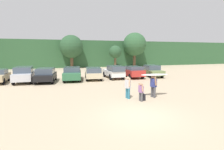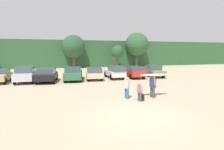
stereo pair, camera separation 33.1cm
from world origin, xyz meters
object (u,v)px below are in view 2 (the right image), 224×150
(surfboard_white, at_px, (154,75))
(backpack_dropped, at_px, (142,97))
(parked_car_black, at_px, (47,75))
(parked_car_white, at_px, (115,72))
(person_adult, at_px, (153,85))
(parked_car_red, at_px, (133,71))
(parked_car_olive_green, at_px, (153,71))
(parked_car_forest_green, at_px, (73,73))
(person_child, at_px, (140,91))
(person_companion, at_px, (127,86))
(parked_car_silver, at_px, (26,74))
(parked_car_champagne, at_px, (94,73))

(surfboard_white, bearing_deg, backpack_dropped, 28.85)
(parked_car_black, height_order, parked_car_white, parked_car_white)
(person_adult, bearing_deg, parked_car_white, -98.32)
(parked_car_white, relative_size, parked_car_red, 1.00)
(parked_car_olive_green, bearing_deg, backpack_dropped, 154.40)
(parked_car_forest_green, bearing_deg, person_adult, -145.75)
(person_child, distance_m, person_companion, 1.10)
(parked_car_red, distance_m, backpack_dropped, 10.84)
(parked_car_red, distance_m, surfboard_white, 9.93)
(surfboard_white, bearing_deg, person_child, 29.72)
(parked_car_forest_green, bearing_deg, parked_car_white, -84.28)
(parked_car_white, height_order, parked_car_olive_green, parked_car_white)
(parked_car_silver, distance_m, surfboard_white, 14.28)
(parked_car_forest_green, bearing_deg, parked_car_silver, 94.66)
(parked_car_olive_green, distance_m, backpack_dropped, 12.39)
(parked_car_champagne, bearing_deg, person_child, -166.20)
(parked_car_black, relative_size, parked_car_white, 0.98)
(parked_car_black, bearing_deg, parked_car_white, -81.71)
(parked_car_silver, relative_size, person_child, 3.80)
(person_companion, bearing_deg, person_adult, 163.43)
(person_companion, xyz_separation_m, surfboard_white, (2.03, -0.18, 0.77))
(parked_car_white, relative_size, backpack_dropped, 9.52)
(person_companion, distance_m, surfboard_white, 2.18)
(parked_car_forest_green, height_order, parked_car_olive_green, parked_car_forest_green)
(parked_car_red, distance_m, person_companion, 10.41)
(parked_car_black, relative_size, person_adult, 2.54)
(person_adult, distance_m, backpack_dropped, 1.38)
(parked_car_champagne, xyz_separation_m, parked_car_white, (2.62, -0.13, 0.08))
(parked_car_champagne, height_order, person_child, parked_car_champagne)
(parked_car_silver, relative_size, backpack_dropped, 10.58)
(parked_car_champagne, relative_size, person_adult, 2.87)
(parked_car_silver, relative_size, person_companion, 3.00)
(person_adult, height_order, backpack_dropped, person_adult)
(parked_car_red, bearing_deg, person_adult, 164.81)
(parked_car_black, relative_size, parked_car_red, 0.98)
(parked_car_forest_green, relative_size, person_adult, 2.92)
(parked_car_black, distance_m, parked_car_olive_green, 13.46)
(parked_car_black, bearing_deg, person_child, -140.59)
(parked_car_white, xyz_separation_m, surfboard_white, (0.06, -9.54, 0.79))
(person_companion, bearing_deg, surfboard_white, 166.96)
(parked_car_black, bearing_deg, parked_car_olive_green, -81.35)
(parked_car_champagne, xyz_separation_m, person_adult, (2.55, -9.77, 0.14))
(parked_car_silver, height_order, person_adult, parked_car_silver)
(parked_car_black, distance_m, person_child, 11.92)
(parked_car_olive_green, xyz_separation_m, person_companion, (-7.43, -9.67, 0.10))
(surfboard_white, distance_m, backpack_dropped, 1.98)
(parked_car_champagne, height_order, parked_car_red, parked_car_red)
(parked_car_black, xyz_separation_m, surfboard_white, (8.04, -9.20, 0.85))
(parked_car_red, bearing_deg, parked_car_olive_green, -85.25)
(parked_car_black, xyz_separation_m, person_companion, (6.01, -9.01, 0.07))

